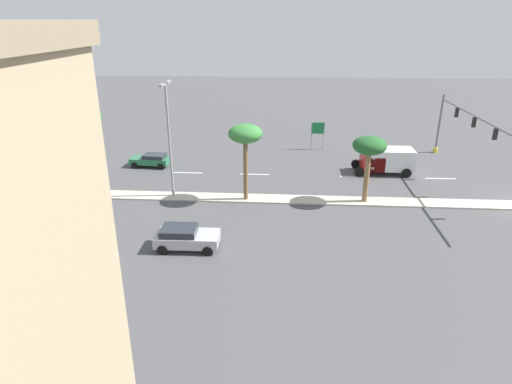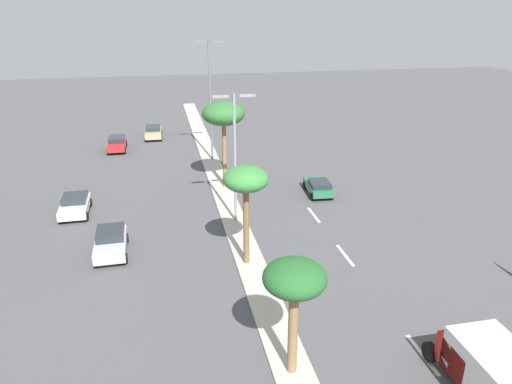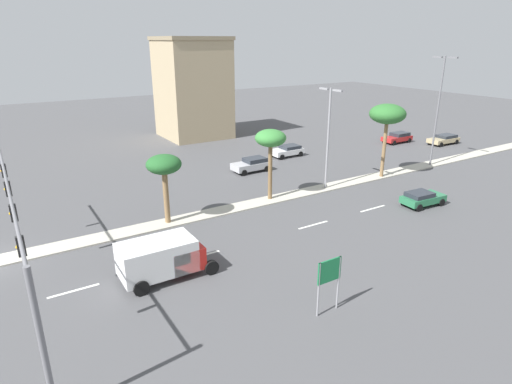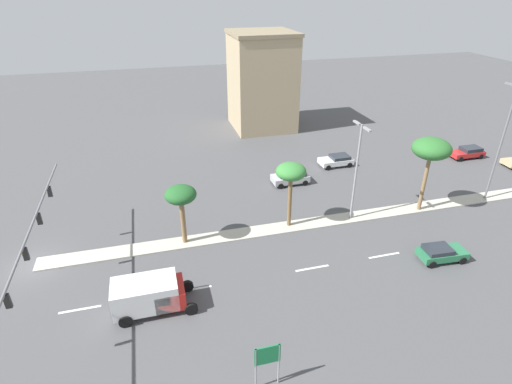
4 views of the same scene
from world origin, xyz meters
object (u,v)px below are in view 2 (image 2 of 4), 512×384
object	(u,v)px
sedan_red_center	(117,143)
palm_tree_leading	(223,115)
palm_tree_mid	(295,282)
street_lamp_near	(210,93)
sedan_white_left	(75,205)
palm_tree_far	(246,182)
street_lamp_center	(235,149)
sedan_tan_outboard	(153,132)
sedan_green_rear	(318,186)
sedan_silver_far	(111,242)
box_truck	(493,372)

from	to	relation	value
sedan_red_center	palm_tree_leading	bearing A→B (deg)	-54.41
palm_tree_mid	palm_tree_leading	distance (m)	23.06
street_lamp_near	sedan_red_center	bearing A→B (deg)	148.81
palm_tree_mid	sedan_white_left	world-z (taller)	palm_tree_mid
palm_tree_mid	palm_tree_far	xyz separation A→B (m)	(-0.19, 9.58, 0.82)
street_lamp_near	sedan_red_center	xyz separation A→B (m)	(-9.82, 5.94, -6.11)
palm_tree_far	street_lamp_center	xyz separation A→B (m)	(0.36, 6.10, 0.20)
sedan_tan_outboard	sedan_green_rear	world-z (taller)	sedan_green_rear
palm_tree_mid	sedan_tan_outboard	size ratio (longest dim) A/B	1.16
street_lamp_center	sedan_silver_far	world-z (taller)	street_lamp_center
street_lamp_center	sedan_red_center	distance (m)	23.87
palm_tree_far	palm_tree_leading	size ratio (longest dim) A/B	0.84
palm_tree_far	sedan_red_center	distance (m)	29.28
sedan_silver_far	sedan_tan_outboard	bearing A→B (deg)	84.35
sedan_white_left	sedan_silver_far	xyz separation A→B (m)	(3.15, -6.99, 0.06)
palm_tree_mid	sedan_white_left	xyz separation A→B (m)	(-11.60, 19.72, -3.85)
sedan_silver_far	street_lamp_center	bearing A→B (deg)	18.97
palm_tree_far	sedan_green_rear	bearing A→B (deg)	51.67
palm_tree_mid	sedan_red_center	size ratio (longest dim) A/B	1.24
street_lamp_near	sedan_red_center	size ratio (longest dim) A/B	2.71
sedan_white_left	box_truck	xyz separation A→B (m)	(19.04, -22.73, 0.60)
palm_tree_far	sedan_green_rear	xyz separation A→B (m)	(8.08, 10.22, -4.70)
street_lamp_near	sedan_silver_far	distance (m)	21.13
sedan_green_rear	box_truck	bearing A→B (deg)	-91.10
palm_tree_far	sedan_green_rear	size ratio (longest dim) A/B	1.57
palm_tree_leading	sedan_tan_outboard	distance (m)	20.36
sedan_tan_outboard	sedan_silver_far	bearing A→B (deg)	-95.65
street_lamp_center	box_truck	xyz separation A→B (m)	(7.28, -18.70, -4.28)
palm_tree_mid	sedan_silver_far	size ratio (longest dim) A/B	1.30
sedan_silver_far	palm_tree_far	bearing A→B (deg)	-20.84
sedan_silver_far	street_lamp_near	bearing A→B (deg)	64.52
sedan_green_rear	sedan_red_center	bearing A→B (deg)	135.50
palm_tree_mid	palm_tree_leading	world-z (taller)	palm_tree_leading
palm_tree_far	street_lamp_near	xyz separation A→B (m)	(0.46, 21.41, 1.45)
palm_tree_leading	box_truck	xyz separation A→B (m)	(7.01, -25.99, -5.11)
palm_tree_mid	sedan_green_rear	bearing A→B (deg)	68.29
palm_tree_mid	street_lamp_near	distance (m)	31.08
sedan_white_left	sedan_green_rear	world-z (taller)	sedan_white_left
palm_tree_mid	street_lamp_center	size ratio (longest dim) A/B	0.58
palm_tree_mid	sedan_red_center	world-z (taller)	palm_tree_mid
street_lamp_near	box_truck	distance (m)	35.19
palm_tree_far	street_lamp_near	size ratio (longest dim) A/B	0.53
sedan_green_rear	sedan_tan_outboard	bearing A→B (deg)	121.76
sedan_tan_outboard	sedan_silver_far	distance (m)	28.98
street_lamp_center	street_lamp_near	xyz separation A→B (m)	(0.10, 15.31, 1.25)
sedan_silver_far	box_truck	world-z (taller)	box_truck
palm_tree_far	sedan_silver_far	world-z (taller)	palm_tree_far
sedan_silver_far	palm_tree_leading	bearing A→B (deg)	49.14
street_lamp_center	sedan_red_center	xyz separation A→B (m)	(-9.72, 21.25, -4.86)
sedan_red_center	sedan_silver_far	bearing A→B (deg)	-87.37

